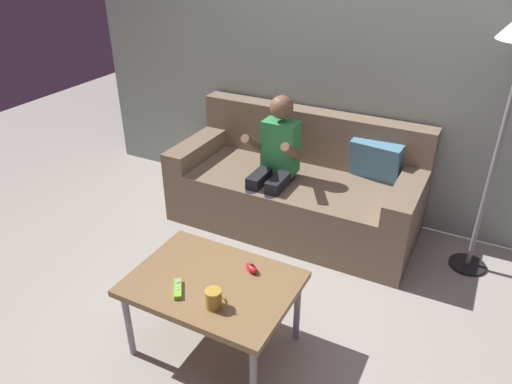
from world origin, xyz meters
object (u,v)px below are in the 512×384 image
Objects in this scene: couch at (298,188)px; nunchuk_red at (252,268)px; game_remote_lime_near_edge at (178,289)px; coffee_table at (213,287)px; person_seated_on_couch at (275,160)px; coffee_mug at (214,299)px.

couch reaches higher than nunchuk_red.
game_remote_lime_near_edge is 1.36× the size of nunchuk_red.
couch is at bearing 101.61° from nunchuk_red.
nunchuk_red is (0.25, -1.22, 0.18)m from couch.
game_remote_lime_near_edge is 0.40m from nunchuk_red.
coffee_table is 8.43× the size of nunchuk_red.
person_seated_on_couch is 1.35m from game_remote_lime_near_edge.
person_seated_on_couch reaches higher than coffee_table.
coffee_mug is at bearing -55.16° from coffee_table.
game_remote_lime_near_edge is at bearing -129.49° from nunchuk_red.
person_seated_on_couch is 1.10m from nunchuk_red.
coffee_table is at bearing 124.84° from coffee_mug.
coffee_table is at bearing -79.48° from person_seated_on_couch.
couch is 13.47× the size of game_remote_lime_near_edge.
person_seated_on_couch reaches higher than coffee_mug.
nunchuk_red reaches higher than coffee_table.
person_seated_on_couch is at bearing -120.96° from couch.
couch is 1.39m from coffee_table.
game_remote_lime_near_edge reaches higher than coffee_table.
coffee_table is (0.22, -1.20, -0.17)m from person_seated_on_couch.
nunchuk_red is 0.32m from coffee_mug.
nunchuk_red is at bearing -78.39° from couch.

